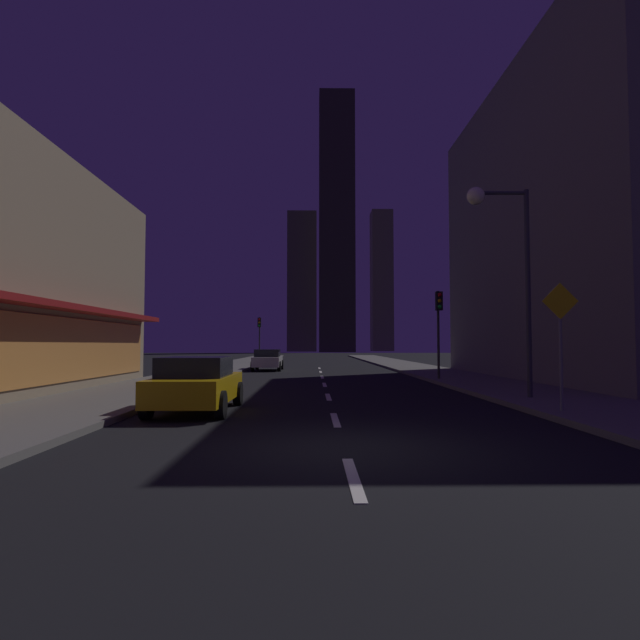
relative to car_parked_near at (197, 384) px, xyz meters
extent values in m
cube|color=black|center=(3.60, 27.29, -0.79)|extent=(78.00, 136.00, 0.10)
cube|color=#605E59|center=(10.60, 27.29, -0.67)|extent=(4.00, 76.00, 0.15)
cube|color=#605E59|center=(-3.40, 27.29, -0.67)|extent=(4.00, 76.00, 0.15)
cube|color=silver|center=(3.60, -6.71, -0.73)|extent=(0.16, 2.20, 0.01)
cube|color=silver|center=(3.60, -1.51, -0.73)|extent=(0.16, 2.20, 0.01)
cube|color=silver|center=(3.60, 3.69, -0.73)|extent=(0.16, 2.20, 0.01)
cube|color=silver|center=(3.60, 8.89, -0.73)|extent=(0.16, 2.20, 0.01)
cube|color=silver|center=(3.60, 14.09, -0.73)|extent=(0.16, 2.20, 0.01)
cube|color=silver|center=(3.60, 19.29, -0.73)|extent=(0.16, 2.20, 0.01)
cube|color=silver|center=(3.60, 24.49, -0.73)|extent=(0.16, 2.20, 0.01)
cube|color=#D88C3F|center=(-5.40, 2.86, 0.86)|extent=(0.10, 17.11, 2.20)
cube|color=maroon|center=(-5.00, 2.86, 2.26)|extent=(0.90, 17.71, 0.20)
cube|color=slate|center=(18.10, 11.29, 6.93)|extent=(11.00, 20.00, 15.33)
cube|color=brown|center=(0.36, 119.39, 17.53)|extent=(7.61, 6.46, 36.54)
cube|color=#302D24|center=(8.93, 106.61, 30.45)|extent=(8.41, 6.71, 62.38)
cube|color=#625D49|center=(22.44, 126.83, 18.78)|extent=(5.80, 6.49, 39.05)
cube|color=gold|center=(0.00, 0.05, -0.13)|extent=(1.80, 4.20, 0.65)
cube|color=black|center=(0.00, -0.15, 0.43)|extent=(1.64, 2.00, 0.55)
cylinder|color=black|center=(-0.88, 1.45, -0.40)|extent=(0.22, 0.68, 0.68)
cylinder|color=black|center=(0.88, 1.45, -0.40)|extent=(0.22, 0.68, 0.68)
cylinder|color=black|center=(-0.88, -1.35, -0.40)|extent=(0.22, 0.68, 0.68)
cylinder|color=black|center=(0.88, -1.35, -0.40)|extent=(0.22, 0.68, 0.68)
sphere|color=white|center=(-0.55, 2.10, -0.08)|extent=(0.18, 0.18, 0.18)
sphere|color=white|center=(0.55, 2.10, -0.08)|extent=(0.18, 0.18, 0.18)
cube|color=silver|center=(0.00, 21.45, -0.13)|extent=(1.80, 4.20, 0.65)
cube|color=black|center=(0.00, 21.25, 0.43)|extent=(1.64, 2.00, 0.55)
cylinder|color=black|center=(-0.88, 22.85, -0.40)|extent=(0.22, 0.68, 0.68)
cylinder|color=black|center=(0.88, 22.85, -0.40)|extent=(0.22, 0.68, 0.68)
cylinder|color=black|center=(-0.88, 20.05, -0.40)|extent=(0.22, 0.68, 0.68)
cylinder|color=black|center=(0.88, 20.05, -0.40)|extent=(0.22, 0.68, 0.68)
sphere|color=white|center=(-0.55, 23.50, -0.08)|extent=(0.18, 0.18, 0.18)
sphere|color=white|center=(0.55, 23.50, -0.08)|extent=(0.18, 0.18, 0.18)
cylinder|color=red|center=(-2.30, 18.49, -0.32)|extent=(0.22, 0.22, 0.55)
sphere|color=red|center=(-2.30, 18.49, -0.04)|extent=(0.21, 0.21, 0.21)
cylinder|color=red|center=(-2.30, 18.49, -0.56)|extent=(0.30, 0.30, 0.06)
cylinder|color=red|center=(-2.46, 18.49, -0.29)|extent=(0.10, 0.10, 0.10)
cylinder|color=red|center=(-2.14, 18.49, -0.29)|extent=(0.10, 0.10, 0.10)
cylinder|color=#2D2D2D|center=(9.10, 10.65, 1.51)|extent=(0.12, 0.12, 4.20)
cube|color=black|center=(9.10, 10.45, 3.11)|extent=(0.32, 0.24, 0.90)
sphere|color=red|center=(9.10, 10.32, 3.39)|extent=(0.18, 0.18, 0.18)
sphere|color=#F2B20C|center=(9.10, 10.32, 3.11)|extent=(0.18, 0.18, 0.18)
sphere|color=#19D833|center=(9.10, 10.32, 2.83)|extent=(0.18, 0.18, 0.18)
cylinder|color=#2D2D2D|center=(-1.90, 34.15, 1.51)|extent=(0.12, 0.12, 4.20)
cube|color=black|center=(-1.90, 33.95, 3.11)|extent=(0.32, 0.24, 0.90)
sphere|color=red|center=(-1.90, 33.82, 3.39)|extent=(0.18, 0.18, 0.18)
sphere|color=#F2B20C|center=(-1.90, 33.82, 3.11)|extent=(0.18, 0.18, 0.18)
sphere|color=#19D833|center=(-1.90, 33.82, 2.83)|extent=(0.18, 0.18, 0.18)
cylinder|color=#38383D|center=(9.80, 2.14, 2.66)|extent=(0.16, 0.16, 6.50)
cylinder|color=#38383D|center=(9.00, 2.14, 5.81)|extent=(1.60, 0.12, 0.12)
sphere|color=#FCF7CC|center=(8.20, 2.14, 5.71)|extent=(0.56, 0.56, 0.56)
cylinder|color=slate|center=(9.20, -1.07, 0.61)|extent=(0.08, 0.08, 2.40)
cube|color=yellow|center=(9.20, -1.10, 2.11)|extent=(0.91, 0.03, 0.91)
camera|label=1|loc=(3.05, -13.51, 1.03)|focal=28.45mm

